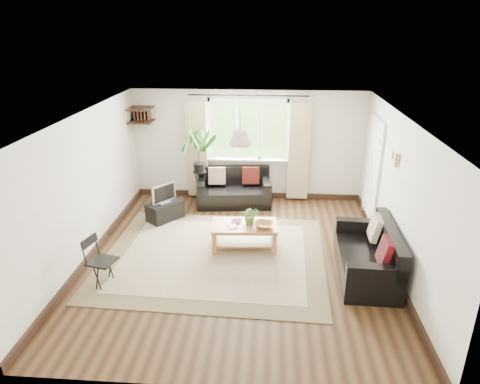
# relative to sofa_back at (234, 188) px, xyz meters

# --- Properties ---
(floor) EXTENTS (5.50, 5.50, 0.00)m
(floor) POSITION_rel_sofa_back_xyz_m (0.27, -2.30, -0.37)
(floor) COLOR black
(floor) RESTS_ON ground
(ceiling) EXTENTS (5.50, 5.50, 0.00)m
(ceiling) POSITION_rel_sofa_back_xyz_m (0.27, -2.30, 2.03)
(ceiling) COLOR white
(ceiling) RESTS_ON floor
(wall_back) EXTENTS (5.00, 0.02, 2.40)m
(wall_back) POSITION_rel_sofa_back_xyz_m (0.27, 0.45, 0.83)
(wall_back) COLOR silver
(wall_back) RESTS_ON floor
(wall_front) EXTENTS (5.00, 0.02, 2.40)m
(wall_front) POSITION_rel_sofa_back_xyz_m (0.27, -5.05, 0.83)
(wall_front) COLOR silver
(wall_front) RESTS_ON floor
(wall_left) EXTENTS (0.02, 5.50, 2.40)m
(wall_left) POSITION_rel_sofa_back_xyz_m (-2.23, -2.30, 0.83)
(wall_left) COLOR silver
(wall_left) RESTS_ON floor
(wall_right) EXTENTS (0.02, 5.50, 2.40)m
(wall_right) POSITION_rel_sofa_back_xyz_m (2.77, -2.30, 0.83)
(wall_right) COLOR silver
(wall_right) RESTS_ON floor
(rug) EXTENTS (3.80, 3.29, 0.02)m
(rug) POSITION_rel_sofa_back_xyz_m (-0.15, -2.25, -0.36)
(rug) COLOR beige
(rug) RESTS_ON floor
(window) EXTENTS (2.50, 0.16, 2.16)m
(window) POSITION_rel_sofa_back_xyz_m (0.27, 0.41, 1.18)
(window) COLOR white
(window) RESTS_ON wall_back
(door) EXTENTS (0.06, 0.96, 2.06)m
(door) POSITION_rel_sofa_back_xyz_m (2.74, -0.60, 0.63)
(door) COLOR silver
(door) RESTS_ON wall_right
(corner_shelf) EXTENTS (0.50, 0.50, 0.34)m
(corner_shelf) POSITION_rel_sofa_back_xyz_m (-1.98, 0.20, 1.52)
(corner_shelf) COLOR black
(corner_shelf) RESTS_ON wall_back
(pendant_lamp) EXTENTS (0.36, 0.36, 0.54)m
(pendant_lamp) POSITION_rel_sofa_back_xyz_m (0.27, -1.90, 1.68)
(pendant_lamp) COLOR beige
(pendant_lamp) RESTS_ON ceiling
(wall_sconce) EXTENTS (0.12, 0.12, 0.28)m
(wall_sconce) POSITION_rel_sofa_back_xyz_m (2.70, -2.00, 1.37)
(wall_sconce) COLOR beige
(wall_sconce) RESTS_ON wall_right
(sofa_back) EXTENTS (1.63, 0.93, 0.74)m
(sofa_back) POSITION_rel_sofa_back_xyz_m (0.00, 0.00, 0.00)
(sofa_back) COLOR black
(sofa_back) RESTS_ON floor
(sofa_right) EXTENTS (1.68, 0.89, 0.78)m
(sofa_right) POSITION_rel_sofa_back_xyz_m (2.30, -2.64, 0.02)
(sofa_right) COLOR black
(sofa_right) RESTS_ON floor
(coffee_table) EXTENTS (1.16, 0.68, 0.46)m
(coffee_table) POSITION_rel_sofa_back_xyz_m (0.35, -1.93, -0.14)
(coffee_table) COLOR #945830
(coffee_table) RESTS_ON floor
(table_plant) EXTENTS (0.30, 0.26, 0.32)m
(table_plant) POSITION_rel_sofa_back_xyz_m (0.45, -1.87, 0.25)
(table_plant) COLOR #3D6E2C
(table_plant) RESTS_ON coffee_table
(bowl) EXTENTS (0.40, 0.40, 0.08)m
(bowl) POSITION_rel_sofa_back_xyz_m (0.68, -2.01, 0.13)
(bowl) COLOR #976334
(bowl) RESTS_ON coffee_table
(book_a) EXTENTS (0.22, 0.25, 0.02)m
(book_a) POSITION_rel_sofa_back_xyz_m (0.07, -2.05, 0.10)
(book_a) COLOR white
(book_a) RESTS_ON coffee_table
(book_b) EXTENTS (0.18, 0.23, 0.02)m
(book_b) POSITION_rel_sofa_back_xyz_m (0.12, -1.82, 0.10)
(book_b) COLOR brown
(book_b) RESTS_ON coffee_table
(tv_stand) EXTENTS (0.74, 0.78, 0.37)m
(tv_stand) POSITION_rel_sofa_back_xyz_m (-1.31, -0.89, -0.18)
(tv_stand) COLOR black
(tv_stand) RESTS_ON floor
(tv) EXTENTS (0.47, 0.53, 0.41)m
(tv) POSITION_rel_sofa_back_xyz_m (-1.31, -0.89, 0.21)
(tv) COLOR #A5A5AA
(tv) RESTS_ON tv_stand
(palm_stand) EXTENTS (0.69, 0.69, 1.66)m
(palm_stand) POSITION_rel_sofa_back_xyz_m (-0.73, -0.06, 0.46)
(palm_stand) COLOR black
(palm_stand) RESTS_ON floor
(folding_chair) EXTENTS (0.48, 0.48, 0.77)m
(folding_chair) POSITION_rel_sofa_back_xyz_m (-1.69, -3.20, 0.02)
(folding_chair) COLOR black
(folding_chair) RESTS_ON floor
(sill_plant) EXTENTS (0.14, 0.10, 0.27)m
(sill_plant) POSITION_rel_sofa_back_xyz_m (0.52, 0.33, 0.70)
(sill_plant) COLOR #2D6023
(sill_plant) RESTS_ON window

